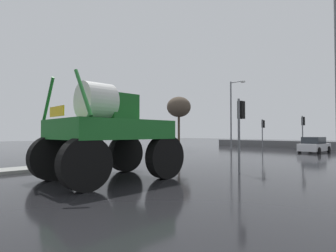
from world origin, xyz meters
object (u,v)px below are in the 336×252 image
(oversize_sprayer, at_px, (109,132))
(traffic_signal_near_right, at_px, (241,119))
(traffic_signal_far_left, at_px, (263,128))
(sedan_ahead, at_px, (314,145))
(bare_tree_left, at_px, (179,107))
(traffic_signal_far_right, at_px, (303,126))
(streetlight_far_left, at_px, (232,111))
(traffic_signal_near_left, at_px, (129,118))

(oversize_sprayer, bearing_deg, traffic_signal_near_right, -27.72)
(oversize_sprayer, height_order, traffic_signal_far_left, oversize_sprayer)
(sedan_ahead, bearing_deg, oversize_sprayer, 179.89)
(oversize_sprayer, bearing_deg, bare_tree_left, 35.16)
(traffic_signal_far_left, bearing_deg, sedan_ahead, 1.57)
(traffic_signal_far_right, bearing_deg, sedan_ahead, 8.69)
(streetlight_far_left, bearing_deg, traffic_signal_near_left, -83.19)
(oversize_sprayer, height_order, streetlight_far_left, streetlight_far_left)
(sedan_ahead, height_order, traffic_signal_near_left, traffic_signal_near_left)
(oversize_sprayer, bearing_deg, traffic_signal_far_right, 0.23)
(traffic_signal_near_left, relative_size, traffic_signal_far_left, 1.20)
(traffic_signal_near_left, bearing_deg, oversize_sprayer, -41.13)
(traffic_signal_near_right, xyz_separation_m, streetlight_far_left, (-11.05, 16.71, 2.00))
(traffic_signal_far_right, bearing_deg, bare_tree_left, -151.53)
(traffic_signal_far_right, distance_m, bare_tree_left, 13.04)
(traffic_signal_far_left, bearing_deg, traffic_signal_far_right, -0.04)
(sedan_ahead, bearing_deg, traffic_signal_far_left, 93.50)
(oversize_sprayer, distance_m, traffic_signal_far_left, 22.71)
(traffic_signal_far_right, height_order, streetlight_far_left, streetlight_far_left)
(oversize_sprayer, height_order, traffic_signal_near_right, oversize_sprayer)
(sedan_ahead, relative_size, traffic_signal_near_left, 1.01)
(oversize_sprayer, xyz_separation_m, bare_tree_left, (-11.44, 16.16, 2.94))
(traffic_signal_far_left, relative_size, traffic_signal_far_right, 0.95)
(oversize_sprayer, relative_size, traffic_signal_near_right, 1.53)
(traffic_signal_near_right, xyz_separation_m, traffic_signal_far_left, (-7.19, 16.85, -0.06))
(oversize_sprayer, relative_size, streetlight_far_left, 0.66)
(traffic_signal_far_right, bearing_deg, traffic_signal_far_left, 179.96)
(streetlight_far_left, height_order, bare_tree_left, streetlight_far_left)
(oversize_sprayer, xyz_separation_m, traffic_signal_near_left, (-6.22, 5.43, 1.09))
(streetlight_far_left, distance_m, bare_tree_left, 6.81)
(traffic_signal_near_left, bearing_deg, sedan_ahead, 67.58)
(traffic_signal_far_right, bearing_deg, traffic_signal_near_left, -109.81)
(traffic_signal_far_left, height_order, bare_tree_left, bare_tree_left)
(sedan_ahead, height_order, traffic_signal_far_left, traffic_signal_far_left)
(sedan_ahead, bearing_deg, traffic_signal_near_right, -171.21)
(streetlight_far_left, bearing_deg, bare_tree_left, -118.29)
(traffic_signal_near_left, height_order, traffic_signal_near_right, traffic_signal_near_left)
(sedan_ahead, distance_m, streetlight_far_left, 9.80)
(sedan_ahead, xyz_separation_m, traffic_signal_near_left, (-7.01, -17.00, 2.30))
(traffic_signal_near_right, xyz_separation_m, traffic_signal_far_right, (-2.98, 16.85, 0.07))
(traffic_signal_near_right, bearing_deg, sedan_ahead, 96.86)
(traffic_signal_far_left, bearing_deg, oversize_sprayer, -78.96)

